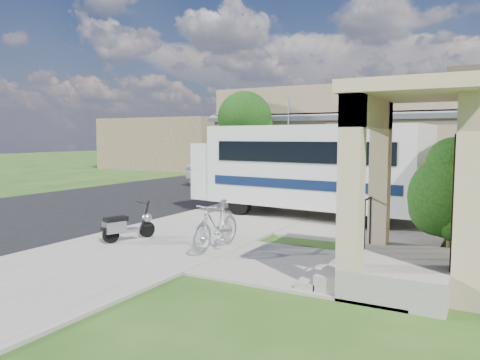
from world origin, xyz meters
The scene contains 18 objects.
ground centered at (0.00, 0.00, 0.00)m, with size 120.00×120.00×0.00m, color #1B3B10.
street_slab centered at (-7.50, 10.00, 0.01)m, with size 9.00×80.00×0.02m, color black.
sidewalk_slab centered at (-1.00, 10.00, 0.03)m, with size 4.00×80.00×0.06m, color slate.
driveway_slab centered at (1.50, 4.50, 0.03)m, with size 7.00×6.00×0.05m, color slate.
walk_slab centered at (3.00, -1.00, 0.03)m, with size 4.00×3.00×0.05m, color slate.
warehouse centered at (0.00, 13.97, 1.99)m, with size 12.50×8.40×5.04m.
distant_bldg_far centered at (-17.00, 22.00, 2.00)m, with size 10.00×8.00×4.00m, color brown.
distant_bldg_near centered at (-15.00, 34.00, 1.60)m, with size 8.00×7.00×3.20m, color #7C624D.
street_tree_a centered at (-3.70, 9.05, 3.25)m, with size 2.44×2.40×4.58m.
street_tree_b centered at (-3.70, 19.05, 3.39)m, with size 2.44×2.40×4.73m.
street_tree_c centered at (-3.70, 28.05, 3.10)m, with size 2.44×2.40×4.42m.
motorhome centered at (0.79, 4.54, 1.63)m, with size 7.60×2.97×3.81m.
shrub centered at (5.26, 1.96, 1.31)m, with size 2.08×1.99×2.55m.
scooter centered at (-1.73, -1.00, 0.42)m, with size 0.71×1.36×0.92m.
bicycle centered at (0.64, -0.71, 0.54)m, with size 0.51×1.80×1.08m, color #94939A.
pickup_truck centered at (-6.25, 12.82, 0.83)m, with size 2.75×5.96×1.66m, color silver.
van centered at (-6.70, 19.56, 0.91)m, with size 2.55×6.27×1.82m, color silver.
garden_hose centered at (3.69, -0.13, 0.08)m, with size 0.37×0.37×0.17m, color #146519.
Camera 1 is at (5.99, -9.43, 2.55)m, focal length 35.00 mm.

